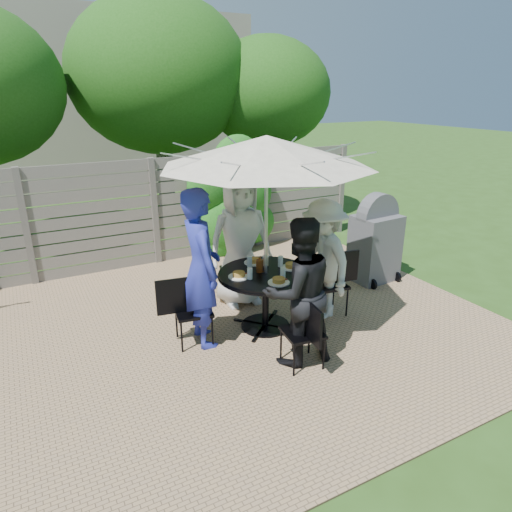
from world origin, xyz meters
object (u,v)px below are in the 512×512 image
chair_left (193,324)px  person_front (298,293)px  person_right (323,260)px  person_left (201,269)px  plate_back (254,261)px  patio_table (266,290)px  syrup_jug (260,266)px  umbrella (267,151)px  plate_front (279,281)px  glass_right (281,261)px  glass_back (250,262)px  plate_right (291,266)px  person_back (240,241)px  chair_front (303,346)px  bbq_grill (375,242)px  coffee_cup (265,261)px  glass_front (283,273)px  chair_right (329,296)px  plate_left (239,275)px  glass_left (250,273)px  chair_back (237,281)px

chair_left → person_front: 1.40m
person_right → person_front: bearing=-45.0°
person_left → plate_back: person_left is taller
patio_table → syrup_jug: 0.32m
umbrella → plate_front: bearing=-93.9°
chair_left → glass_right: size_ratio=6.27×
glass_right → glass_back: bearing=153.1°
umbrella → person_right: (0.83, -0.06, -1.44)m
plate_right → glass_back: (-0.45, 0.29, 0.05)m
plate_front → person_back: bearing=86.1°
person_front → plate_back: size_ratio=6.51×
person_right → plate_right: size_ratio=6.23×
chair_front → bbq_grill: 2.83m
syrup_jug → glass_right: bearing=5.9°
glass_right → coffee_cup: glass_right is taller
chair_left → plate_right: 1.43m
patio_table → coffee_cup: size_ratio=10.45×
person_left → glass_front: person_left is taller
person_front → chair_right: (1.02, 0.76, -0.58)m
person_front → glass_back: 1.09m
person_back → coffee_cup: bearing=-80.7°
plate_front → syrup_jug: (-0.03, 0.41, 0.06)m
plate_front → bbq_grill: 2.49m
plate_left → chair_right: bearing=-3.9°
glass_front → bbq_grill: 2.36m
person_front → plate_back: person_front is taller
coffee_cup → chair_left: bearing=-172.3°
chair_right → plate_left: size_ratio=3.40×
chair_left → person_back: bearing=46.0°
patio_table → plate_left: bearing=176.1°
chair_front → syrup_jug: bearing=7.2°
chair_front → glass_front: (0.15, 0.70, 0.59)m
person_right → glass_front: (-0.74, -0.21, 0.03)m
umbrella → person_back: bearing=86.1°
person_right → bbq_grill: size_ratio=1.13×
plate_front → glass_left: (-0.24, 0.27, 0.05)m
person_front → plate_front: (0.03, 0.47, -0.05)m
person_back → plate_right: (0.30, -0.85, -0.14)m
chair_back → umbrella: bearing=7.1°
patio_table → plate_back: plate_back is taller
person_left → glass_left: (0.56, -0.14, -0.11)m
plate_right → glass_right: glass_right is taller
person_front → coffee_cup: (0.17, 1.04, -0.01)m
person_back → plate_back: (-0.03, -0.47, -0.14)m
chair_back → person_left: size_ratio=0.48×
chair_right → plate_back: chair_right is taller
person_left → bbq_grill: bearing=-77.0°
plate_front → coffee_cup: size_ratio=2.17×
glass_right → person_front: bearing=-109.4°
plate_left → plate_front: bearing=-48.9°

